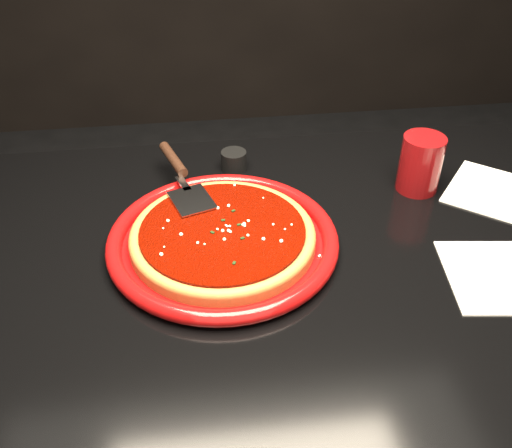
{
  "coord_description": "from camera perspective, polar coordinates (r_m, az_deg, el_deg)",
  "views": [
    {
      "loc": [
        -0.12,
        -0.72,
        1.36
      ],
      "look_at": [
        -0.03,
        0.06,
        0.77
      ],
      "focal_mm": 40.0,
      "sensor_mm": 36.0,
      "label": 1
    }
  ],
  "objects": [
    {
      "name": "plate",
      "position": [
        0.96,
        -3.32,
        -1.61
      ],
      "size": [
        0.47,
        0.47,
        0.03
      ],
      "primitive_type": "cylinder",
      "rotation": [
        0.0,
        0.0,
        0.23
      ],
      "color": "maroon",
      "rests_on": "table"
    },
    {
      "name": "pizza_server",
      "position": [
        1.07,
        -7.34,
        4.73
      ],
      "size": [
        0.16,
        0.29,
        0.02
      ],
      "primitive_type": null,
      "rotation": [
        0.0,
        0.0,
        0.32
      ],
      "color": "silver",
      "rests_on": "plate"
    },
    {
      "name": "pizza_crust",
      "position": [
        0.96,
        -3.33,
        -1.4
      ],
      "size": [
        0.38,
        0.38,
        0.02
      ],
      "primitive_type": "cylinder",
      "rotation": [
        0.0,
        0.0,
        0.23
      ],
      "color": "brown",
      "rests_on": "plate"
    },
    {
      "name": "napkin_b",
      "position": [
        1.19,
        22.66,
        2.99
      ],
      "size": [
        0.23,
        0.23,
        0.0
      ],
      "primitive_type": "cube",
      "rotation": [
        0.0,
        0.0,
        -0.69
      ],
      "color": "silver",
      "rests_on": "table"
    },
    {
      "name": "cup",
      "position": [
        1.13,
        16.12,
        5.82
      ],
      "size": [
        0.09,
        0.09,
        0.11
      ],
      "primitive_type": "cylinder",
      "rotation": [
        0.0,
        0.0,
        0.17
      ],
      "color": "maroon",
      "rests_on": "table"
    },
    {
      "name": "parmesan_dusting",
      "position": [
        0.95,
        -3.38,
        -0.39
      ],
      "size": [
        0.27,
        0.27,
        0.01
      ],
      "primitive_type": null,
      "color": "beige",
      "rests_on": "plate"
    },
    {
      "name": "basil_flecks",
      "position": [
        0.95,
        -3.38,
        -0.45
      ],
      "size": [
        0.25,
        0.25,
        0.0
      ],
      "primitive_type": null,
      "color": "black",
      "rests_on": "plate"
    },
    {
      "name": "ramekin",
      "position": [
        1.16,
        -2.23,
        6.36
      ],
      "size": [
        0.07,
        0.07,
        0.04
      ],
      "primitive_type": "cylinder",
      "rotation": [
        0.0,
        0.0,
        -0.35
      ],
      "color": "black",
      "rests_on": "table"
    },
    {
      "name": "pizza_crust_rim",
      "position": [
        0.95,
        -3.35,
        -1.03
      ],
      "size": [
        0.38,
        0.38,
        0.02
      ],
      "primitive_type": "torus",
      "rotation": [
        0.0,
        0.0,
        0.23
      ],
      "color": "brown",
      "rests_on": "plate"
    },
    {
      "name": "table",
      "position": [
        1.23,
        1.57,
        -16.46
      ],
      "size": [
        1.2,
        0.8,
        0.75
      ],
      "primitive_type": "cube",
      "color": "black",
      "rests_on": "floor"
    },
    {
      "name": "napkin_a",
      "position": [
        0.99,
        23.32,
        -4.8
      ],
      "size": [
        0.19,
        0.19,
        0.0
      ],
      "primitive_type": "cube",
      "rotation": [
        0.0,
        0.0,
        -0.13
      ],
      "color": "silver",
      "rests_on": "table"
    },
    {
      "name": "pizza_sauce",
      "position": [
        0.95,
        -3.36,
        -0.77
      ],
      "size": [
        0.33,
        0.33,
        0.01
      ],
      "primitive_type": "cylinder",
      "rotation": [
        0.0,
        0.0,
        0.23
      ],
      "color": "#5F0800",
      "rests_on": "plate"
    }
  ]
}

